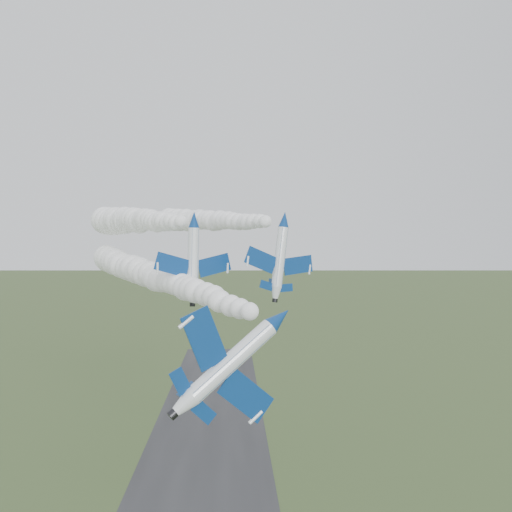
{
  "coord_description": "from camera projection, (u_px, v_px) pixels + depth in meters",
  "views": [
    {
      "loc": [
        4.97,
        -58.43,
        38.69
      ],
      "look_at": [
        8.01,
        14.17,
        37.71
      ],
      "focal_mm": 40.0,
      "sensor_mm": 36.0,
      "label": 1
    }
  ],
  "objects": [
    {
      "name": "jet_pair_left",
      "position": [
        194.0,
        219.0,
        75.47
      ],
      "size": [
        10.49,
        11.97,
        3.12
      ],
      "rotation": [
        0.0,
        0.02,
        0.42
      ],
      "color": "white"
    },
    {
      "name": "jet_lead",
      "position": [
        280.0,
        318.0,
        50.03
      ],
      "size": [
        7.92,
        13.1,
        9.17
      ],
      "rotation": [
        0.0,
        0.94,
        0.42
      ],
      "color": "white"
    },
    {
      "name": "smoke_trail_jet_lead",
      "position": [
        151.0,
        276.0,
        87.72
      ],
      "size": [
        36.65,
        72.43,
        5.35
      ],
      "primitive_type": null,
      "rotation": [
        0.0,
        0.0,
        0.42
      ],
      "color": "white"
    },
    {
      "name": "smoke_trail_jet_pair_left",
      "position": [
        136.0,
        221.0,
        101.35
      ],
      "size": [
        26.73,
        50.6,
        5.82
      ],
      "primitive_type": null,
      "rotation": [
        0.0,
        0.0,
        0.42
      ],
      "color": "white"
    },
    {
      "name": "runway",
      "position": [
        200.0,
        496.0,
        88.65
      ],
      "size": [
        24.0,
        260.0,
        0.04
      ],
      "primitive_type": "cube",
      "color": "#2A2A2C",
      "rests_on": "ground"
    },
    {
      "name": "jet_pair_right",
      "position": [
        285.0,
        219.0,
        76.0
      ],
      "size": [
        10.05,
        11.57,
        3.13
      ],
      "rotation": [
        0.0,
        0.13,
        0.42
      ],
      "color": "white"
    },
    {
      "name": "smoke_trail_jet_pair_right",
      "position": [
        204.0,
        220.0,
        104.8
      ],
      "size": [
        27.82,
        54.24,
        4.7
      ],
      "primitive_type": null,
      "rotation": [
        0.0,
        0.0,
        0.42
      ],
      "color": "white"
    }
  ]
}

